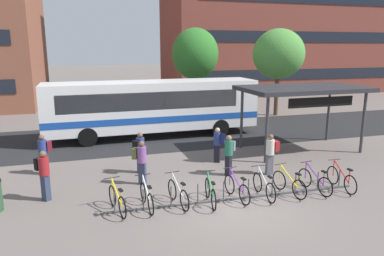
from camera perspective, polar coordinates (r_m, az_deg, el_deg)
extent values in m
plane|color=#6B605B|center=(12.28, 6.55, -11.92)|extent=(200.00, 200.00, 0.00)
cube|color=#232326|center=(21.40, -3.94, -1.13)|extent=(80.00, 7.20, 0.01)
cube|color=white|center=(20.88, -6.18, 3.65)|extent=(12.04, 2.74, 2.70)
cube|color=#1947A3|center=(20.99, -6.14, 1.89)|extent=(12.06, 2.76, 0.36)
cube|color=black|center=(22.43, 7.64, 7.13)|extent=(1.04, 2.31, 0.40)
cube|color=black|center=(22.75, 8.79, 4.99)|extent=(0.11, 2.19, 1.40)
cube|color=black|center=(21.98, -7.61, 5.12)|extent=(9.84, 0.22, 0.97)
cube|color=black|center=(19.56, -6.36, 4.23)|extent=(9.84, 0.22, 0.97)
cylinder|color=black|center=(23.20, 2.38, 1.22)|extent=(1.00, 0.32, 1.00)
cylinder|color=black|center=(21.08, 4.49, 0.03)|extent=(1.00, 0.32, 1.00)
cylinder|color=black|center=(21.89, -16.29, 0.02)|extent=(1.00, 0.32, 1.00)
cylinder|color=black|center=(19.64, -16.12, -1.38)|extent=(1.00, 0.32, 1.00)
cube|color=#47474C|center=(12.66, 6.94, -11.00)|extent=(9.02, 0.33, 0.06)
cylinder|color=#47474C|center=(11.75, -12.15, -11.44)|extent=(0.04, 0.04, 0.70)
cylinder|color=#47474C|center=(11.81, -7.69, -11.13)|extent=(0.04, 0.04, 0.70)
cylinder|color=#47474C|center=(11.93, -3.32, -10.77)|extent=(0.04, 0.04, 0.70)
cylinder|color=#47474C|center=(12.13, 0.93, -10.35)|extent=(0.04, 0.04, 0.70)
cylinder|color=#47474C|center=(12.39, 5.01, -9.90)|extent=(0.04, 0.04, 0.70)
cylinder|color=#47474C|center=(12.70, 8.90, -9.42)|extent=(0.04, 0.04, 0.70)
cylinder|color=#47474C|center=(13.07, 12.57, -8.92)|extent=(0.04, 0.04, 0.70)
cylinder|color=#47474C|center=(13.49, 16.01, -8.43)|extent=(0.04, 0.04, 0.70)
cylinder|color=#47474C|center=(13.96, 19.23, -7.93)|extent=(0.04, 0.04, 0.70)
cylinder|color=#47474C|center=(14.47, 22.23, -7.45)|extent=(0.04, 0.04, 0.70)
torus|color=black|center=(12.26, -12.46, -10.40)|extent=(0.20, 0.70, 0.70)
torus|color=black|center=(11.36, -10.93, -12.24)|extent=(0.20, 0.70, 0.70)
cube|color=yellow|center=(11.70, -11.83, -9.84)|extent=(0.23, 0.90, 0.58)
cylinder|color=yellow|center=(11.34, -11.15, -10.83)|extent=(0.04, 0.04, 0.55)
cube|color=black|center=(11.24, -11.21, -9.59)|extent=(0.15, 0.24, 0.05)
cylinder|color=yellow|center=(12.12, -12.50, -9.07)|extent=(0.04, 0.04, 0.65)
cylinder|color=black|center=(12.01, -12.57, -7.67)|extent=(0.51, 0.14, 0.03)
torus|color=black|center=(12.35, -7.73, -10.02)|extent=(0.10, 0.71, 0.70)
torus|color=black|center=(11.44, -6.54, -11.89)|extent=(0.10, 0.71, 0.70)
cube|color=silver|center=(11.79, -7.23, -9.48)|extent=(0.10, 0.92, 0.58)
cylinder|color=silver|center=(11.43, -6.70, -10.48)|extent=(0.03, 0.03, 0.55)
cube|color=black|center=(11.33, -6.73, -9.25)|extent=(0.12, 0.23, 0.05)
cylinder|color=silver|center=(12.22, -7.76, -8.69)|extent=(0.03, 0.03, 0.65)
cylinder|color=black|center=(12.11, -7.80, -7.31)|extent=(0.52, 0.07, 0.03)
torus|color=black|center=(12.49, -3.15, -9.66)|extent=(0.15, 0.70, 0.70)
torus|color=black|center=(11.62, -1.19, -11.40)|extent=(0.15, 0.70, 0.70)
cube|color=#B7BABF|center=(11.95, -2.26, -9.08)|extent=(0.18, 0.91, 0.58)
cylinder|color=#B7BABF|center=(11.60, -1.40, -10.02)|extent=(0.03, 0.03, 0.55)
cube|color=black|center=(11.51, -1.41, -8.81)|extent=(0.13, 0.23, 0.05)
cylinder|color=#B7BABF|center=(12.35, -3.13, -8.35)|extent=(0.04, 0.04, 0.65)
cylinder|color=black|center=(12.25, -3.15, -6.97)|extent=(0.52, 0.11, 0.03)
torus|color=black|center=(12.61, 2.45, -9.42)|extent=(0.14, 0.70, 0.70)
torus|color=black|center=(11.69, 3.43, -11.27)|extent=(0.14, 0.70, 0.70)
cube|color=#1E7F38|center=(12.05, 2.92, -8.90)|extent=(0.15, 0.92, 0.58)
cylinder|color=#1E7F38|center=(11.68, 3.34, -9.89)|extent=(0.03, 0.03, 0.55)
cube|color=black|center=(11.58, 3.36, -8.68)|extent=(0.13, 0.23, 0.05)
cylinder|color=#1E7F38|center=(12.48, 2.48, -8.12)|extent=(0.04, 0.04, 0.65)
cylinder|color=black|center=(12.37, 2.49, -6.76)|extent=(0.52, 0.10, 0.03)
torus|color=black|center=(12.97, 5.93, -8.84)|extent=(0.13, 0.70, 0.70)
torus|color=black|center=(12.16, 8.30, -10.41)|extent=(0.13, 0.70, 0.70)
cube|color=#702893|center=(12.47, 7.07, -8.23)|extent=(0.14, 0.92, 0.58)
cylinder|color=#702893|center=(12.14, 8.09, -9.10)|extent=(0.03, 0.03, 0.55)
cube|color=black|center=(12.05, 8.13, -7.93)|extent=(0.13, 0.23, 0.05)
cylinder|color=#702893|center=(12.85, 6.01, -7.56)|extent=(0.04, 0.04, 0.65)
cylinder|color=black|center=(12.74, 6.04, -6.24)|extent=(0.52, 0.09, 0.03)
torus|color=black|center=(13.31, 10.29, -8.42)|extent=(0.06, 0.70, 0.70)
torus|color=black|center=(12.46, 12.33, -9.99)|extent=(0.06, 0.70, 0.70)
cube|color=#B7BABF|center=(12.79, 11.30, -7.84)|extent=(0.05, 0.92, 0.58)
cylinder|color=#B7BABF|center=(12.45, 12.18, -8.70)|extent=(0.03, 0.03, 0.55)
cube|color=black|center=(12.36, 12.23, -7.56)|extent=(0.10, 0.22, 0.05)
cylinder|color=#B7BABF|center=(13.18, 10.39, -7.17)|extent=(0.03, 0.03, 0.65)
cylinder|color=black|center=(13.08, 10.44, -5.88)|extent=(0.52, 0.04, 0.03)
torus|color=black|center=(13.66, 13.60, -8.00)|extent=(0.18, 0.70, 0.70)
torus|color=black|center=(12.98, 16.59, -9.32)|extent=(0.18, 0.70, 0.70)
cube|color=yellow|center=(13.22, 15.07, -7.35)|extent=(0.21, 0.91, 0.58)
cylinder|color=yellow|center=(12.95, 16.36, -8.10)|extent=(0.04, 0.04, 0.55)
cube|color=black|center=(12.86, 16.43, -6.99)|extent=(0.14, 0.24, 0.05)
cylinder|color=yellow|center=(13.55, 13.73, -6.79)|extent=(0.04, 0.04, 0.65)
cylinder|color=black|center=(13.45, 13.80, -5.52)|extent=(0.52, 0.13, 0.03)
torus|color=black|center=(14.16, 17.38, -7.49)|extent=(0.15, 0.70, 0.70)
torus|color=black|center=(13.48, 20.29, -8.74)|extent=(0.15, 0.70, 0.70)
cube|color=#702893|center=(13.73, 18.83, -6.85)|extent=(0.17, 0.91, 0.58)
cylinder|color=#702893|center=(13.46, 20.08, -7.56)|extent=(0.03, 0.03, 0.55)
cube|color=black|center=(13.37, 20.17, -6.50)|extent=(0.13, 0.23, 0.05)
cylinder|color=#702893|center=(14.05, 17.52, -6.31)|extent=(0.04, 0.04, 0.65)
cylinder|color=black|center=(13.95, 17.60, -5.09)|extent=(0.52, 0.10, 0.03)
torus|color=black|center=(14.77, 21.32, -6.95)|extent=(0.07, 0.71, 0.70)
torus|color=black|center=(14.01, 23.73, -8.23)|extent=(0.07, 0.71, 0.70)
cube|color=red|center=(14.30, 22.55, -6.37)|extent=(0.07, 0.92, 0.58)
cylinder|color=red|center=(14.00, 23.58, -7.08)|extent=(0.03, 0.03, 0.55)
cube|color=black|center=(13.92, 23.67, -6.06)|extent=(0.11, 0.22, 0.05)
cylinder|color=red|center=(14.66, 21.46, -5.82)|extent=(0.03, 0.03, 0.65)
cylinder|color=black|center=(14.57, 21.56, -4.65)|extent=(0.52, 0.05, 0.03)
cylinder|color=#38383D|center=(16.32, 11.71, -0.31)|extent=(0.14, 0.14, 3.01)
cylinder|color=#38383D|center=(19.40, 25.42, 0.76)|extent=(0.14, 0.14, 3.01)
cylinder|color=#38383D|center=(18.57, 7.84, 1.40)|extent=(0.14, 0.14, 3.01)
cylinder|color=#38383D|center=(21.33, 20.73, 2.15)|extent=(0.14, 0.14, 3.01)
cube|color=#28282D|center=(18.52, 17.14, 5.96)|extent=(6.11, 3.50, 0.20)
cube|color=black|center=(17.41, 19.72, 3.89)|extent=(3.36, 0.14, 0.44)
cube|color=black|center=(14.76, 5.77, -5.84)|extent=(0.33, 0.32, 0.85)
cylinder|color=#23664C|center=(14.55, 5.83, -3.14)|extent=(0.48, 0.48, 0.60)
sphere|color=#936B4C|center=(14.44, 5.87, -1.58)|extent=(0.22, 0.22, 0.22)
cube|color=slate|center=(14.77, 6.26, -2.79)|extent=(0.32, 0.33, 0.40)
cube|color=#2D3851|center=(15.12, -8.09, -5.38)|extent=(0.33, 0.33, 0.88)
cylinder|color=navy|center=(14.91, -8.17, -2.66)|extent=(0.48, 0.48, 0.61)
sphere|color=brown|center=(14.81, -8.22, -1.12)|extent=(0.22, 0.22, 0.22)
cube|color=black|center=(14.70, -8.78, -2.78)|extent=(0.33, 0.33, 0.40)
cube|color=black|center=(16.35, 3.99, -4.04)|extent=(0.33, 0.31, 0.80)
cylinder|color=navy|center=(16.17, 4.03, -1.70)|extent=(0.47, 0.47, 0.57)
sphere|color=tan|center=(16.08, 4.05, -0.33)|extent=(0.22, 0.22, 0.22)
cube|color=navy|center=(16.10, 4.92, -1.67)|extent=(0.31, 0.33, 0.40)
cube|color=#2D3851|center=(13.31, -22.09, -8.71)|extent=(0.32, 0.33, 0.91)
cylinder|color=maroon|center=(13.06, -22.36, -5.59)|extent=(0.48, 0.48, 0.62)
sphere|color=brown|center=(12.94, -22.52, -3.83)|extent=(0.22, 0.22, 0.22)
cube|color=black|center=(13.26, -23.01, -5.24)|extent=(0.33, 0.32, 0.40)
cube|color=#565660|center=(15.99, -22.34, -5.34)|extent=(0.30, 0.26, 0.82)
cylinder|color=navy|center=(15.79, -22.56, -2.85)|extent=(0.41, 0.41, 0.62)
sphere|color=brown|center=(15.69, -22.69, -1.37)|extent=(0.22, 0.22, 0.22)
cube|color=maroon|center=(15.82, -21.64, -2.63)|extent=(0.24, 0.31, 0.40)
cube|color=#2D3851|center=(13.87, -7.85, -7.10)|extent=(0.32, 0.30, 0.86)
cylinder|color=#7F4C93|center=(13.64, -7.94, -4.18)|extent=(0.46, 0.46, 0.61)
sphere|color=brown|center=(13.53, -7.99, -2.49)|extent=(0.22, 0.22, 0.22)
cube|color=#56602D|center=(13.72, -8.97, -3.98)|extent=(0.29, 0.33, 0.40)
cube|color=#565660|center=(15.11, 12.12, -5.63)|extent=(0.26, 0.20, 0.84)
cylinder|color=beige|center=(14.90, 12.25, -2.95)|extent=(0.35, 0.35, 0.62)
sphere|color=brown|center=(14.80, 12.33, -1.39)|extent=(0.22, 0.22, 0.22)
cube|color=#B21E23|center=(15.02, 13.14, -2.76)|extent=(0.18, 0.28, 0.40)
cylinder|color=brown|center=(27.60, 0.49, 5.16)|extent=(0.32, 0.32, 3.00)
ellipsoid|color=#2D7028|center=(27.37, 0.50, 11.63)|extent=(3.46, 3.46, 3.79)
cylinder|color=brown|center=(28.19, 13.18, 5.03)|extent=(0.32, 0.32, 3.04)
ellipsoid|color=#4C8E3D|center=(27.97, 13.51, 11.30)|extent=(3.80, 3.80, 3.68)
cube|color=black|center=(40.74, 17.84, 8.11)|extent=(24.45, 0.06, 1.10)
cube|color=black|center=(40.66, 18.22, 13.49)|extent=(24.45, 0.06, 1.10)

